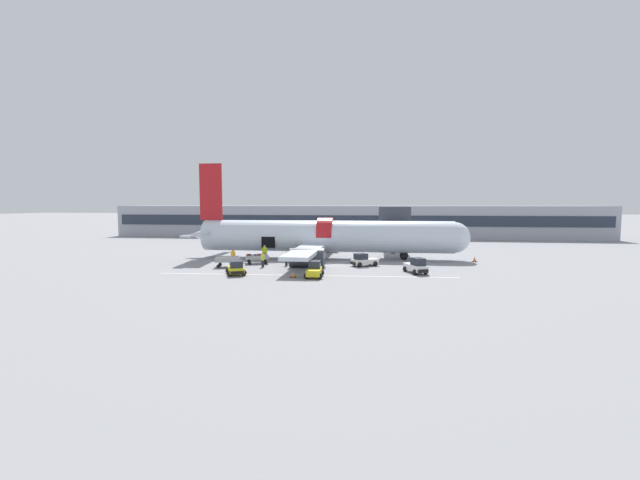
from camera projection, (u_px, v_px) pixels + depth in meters
ground_plane at (329, 265)px, 48.27m from camera, size 500.00×500.00×0.00m
apron_marking_line at (306, 275)px, 41.24m from camera, size 29.05×1.46×0.01m
terminal_strip at (352, 221)px, 90.83m from camera, size 99.59×12.08×6.45m
jet_bridge_stub at (394, 221)px, 57.62m from camera, size 4.06×8.30×6.51m
airplane at (322, 237)px, 53.84m from camera, size 35.57×29.21×12.06m
baggage_tug_lead at (314, 270)px, 40.26m from camera, size 1.87×3.04×1.49m
baggage_tug_mid at (236, 269)px, 41.56m from camera, size 2.53×3.13×1.39m
baggage_tug_rear at (364, 261)px, 47.33m from camera, size 3.19×2.59×1.42m
baggage_tug_spare at (416, 267)px, 42.41m from camera, size 2.42×3.38×1.58m
baggage_cart_loading at (257, 259)px, 49.38m from camera, size 3.58×2.53×1.13m
baggage_cart_queued at (228, 262)px, 46.61m from camera, size 3.61×2.35×1.15m
ground_crew_loader_a at (291, 257)px, 48.90m from camera, size 0.50×0.53×1.62m
ground_crew_loader_b at (263, 259)px, 46.52m from camera, size 0.48×0.55×1.61m
ground_crew_driver at (233, 256)px, 49.47m from camera, size 0.58×0.43×1.67m
ground_crew_supervisor at (298, 255)px, 50.19m from camera, size 0.51×0.54×1.63m
ground_crew_helper at (265, 252)px, 52.01m from camera, size 0.64×0.43×1.86m
ground_crew_marshal at (286, 258)px, 47.71m from camera, size 0.46×0.55×1.58m
safety_cone_nose at (475, 259)px, 50.87m from camera, size 0.62×0.62×0.61m
safety_cone_engine_left at (293, 275)px, 40.00m from camera, size 0.56×0.56×0.61m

